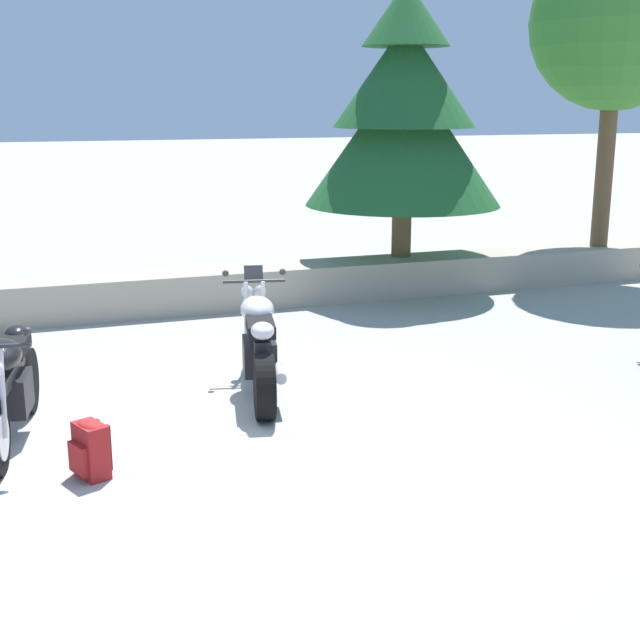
# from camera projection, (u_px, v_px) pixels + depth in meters

# --- Properties ---
(ground_plane) EXTENTS (120.00, 120.00, 0.00)m
(ground_plane) POSITION_uv_depth(u_px,v_px,m) (216.00, 435.00, 7.69)
(ground_plane) COLOR #A3A099
(stone_wall) EXTENTS (36.00, 0.80, 0.55)m
(stone_wall) POSITION_uv_depth(u_px,v_px,m) (139.00, 294.00, 12.01)
(stone_wall) COLOR #A89E89
(stone_wall) RESTS_ON ground
(motorcycle_black_near_left) EXTENTS (0.71, 2.06, 1.18)m
(motorcycle_black_near_left) POSITION_uv_depth(u_px,v_px,m) (8.00, 388.00, 7.43)
(motorcycle_black_near_left) COLOR black
(motorcycle_black_near_left) RESTS_ON ground
(motorcycle_silver_centre) EXTENTS (0.75, 2.05, 1.18)m
(motorcycle_silver_centre) POSITION_uv_depth(u_px,v_px,m) (259.00, 347.00, 8.69)
(motorcycle_silver_centre) COLOR black
(motorcycle_silver_centre) RESTS_ON ground
(rider_backpack) EXTENTS (0.33, 0.35, 0.47)m
(rider_backpack) POSITION_uv_depth(u_px,v_px,m) (90.00, 448.00, 6.78)
(rider_backpack) COLOR #A31E1E
(rider_backpack) RESTS_ON ground
(pine_tree_mid_left) EXTENTS (2.96, 2.96, 4.03)m
(pine_tree_mid_left) POSITION_uv_depth(u_px,v_px,m) (404.00, 113.00, 12.86)
(pine_tree_mid_left) COLOR brown
(pine_tree_mid_left) RESTS_ON stone_wall
(leafy_tree_mid_right) EXTENTS (2.80, 2.67, 4.83)m
(leafy_tree_mid_right) POSITION_uv_depth(u_px,v_px,m) (626.00, 28.00, 13.45)
(leafy_tree_mid_right) COLOR brown
(leafy_tree_mid_right) RESTS_ON stone_wall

